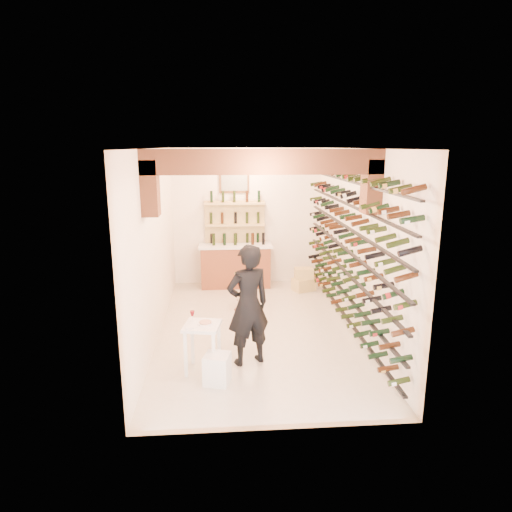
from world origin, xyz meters
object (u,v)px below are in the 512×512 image
at_px(chrome_barstool, 244,289).
at_px(crate_lower, 304,284).
at_px(tasting_table, 202,333).
at_px(back_counter, 236,264).
at_px(white_stool, 217,369).
at_px(wine_rack, 344,245).
at_px(person, 248,305).

relative_size(chrome_barstool, crate_lower, 1.67).
distance_m(tasting_table, crate_lower, 4.30).
height_order(back_counter, crate_lower, back_counter).
relative_size(back_counter, white_stool, 4.03).
bearing_deg(back_counter, white_stool, -95.21).
distance_m(wine_rack, back_counter, 3.38).
bearing_deg(tasting_table, chrome_barstool, 83.62).
bearing_deg(person, crate_lower, -134.84).
bearing_deg(person, chrome_barstool, -113.06).
bearing_deg(tasting_table, back_counter, 91.88).
bearing_deg(person, back_counter, -110.79).
distance_m(back_counter, crate_lower, 1.66).
xyz_separation_m(wine_rack, crate_lower, (-0.28, 2.20, -1.40)).
bearing_deg(back_counter, tasting_table, -98.58).
xyz_separation_m(person, crate_lower, (1.49, 3.48, -0.79)).
xyz_separation_m(back_counter, white_stool, (-0.41, -4.50, -0.32)).
xyz_separation_m(white_stool, crate_lower, (1.96, 4.05, -0.07)).
relative_size(wine_rack, person, 3.06).
height_order(wine_rack, crate_lower, wine_rack).
xyz_separation_m(person, chrome_barstool, (0.05, 2.23, -0.47)).
relative_size(wine_rack, back_counter, 3.35).
bearing_deg(white_stool, back_counter, 84.79).
xyz_separation_m(back_counter, tasting_table, (-0.62, -4.13, 0.07)).
height_order(wine_rack, person, wine_rack).
height_order(person, crate_lower, person).
height_order(tasting_table, white_stool, tasting_table).
distance_m(person, crate_lower, 3.86).
relative_size(tasting_table, chrome_barstool, 1.11).
distance_m(back_counter, white_stool, 4.53).
xyz_separation_m(wine_rack, white_stool, (-2.24, -1.85, -1.34)).
bearing_deg(person, white_stool, 29.03).
bearing_deg(wine_rack, chrome_barstool, 150.94).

